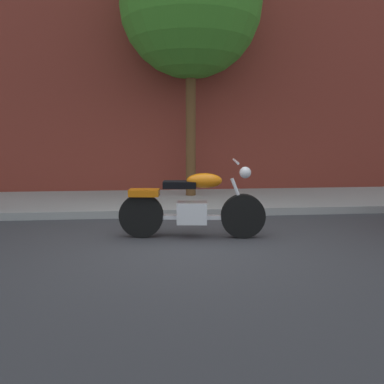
# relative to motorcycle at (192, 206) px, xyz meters

# --- Properties ---
(ground_plane) EXTENTS (60.00, 60.00, 0.00)m
(ground_plane) POSITION_rel_motorcycle_xyz_m (-0.08, -0.26, -0.47)
(ground_plane) COLOR #38383D
(sidewalk) EXTENTS (19.02, 2.46, 0.14)m
(sidewalk) POSITION_rel_motorcycle_xyz_m (-0.08, 2.59, -0.40)
(sidewalk) COLOR #979797
(sidewalk) RESTS_ON ground
(building_facade) EXTENTS (19.02, 0.50, 7.02)m
(building_facade) POSITION_rel_motorcycle_xyz_m (-0.08, 4.07, 3.04)
(building_facade) COLOR maroon
(building_facade) RESTS_ON ground
(motorcycle) EXTENTS (2.16, 0.70, 1.15)m
(motorcycle) POSITION_rel_motorcycle_xyz_m (0.00, 0.00, 0.00)
(motorcycle) COLOR black
(motorcycle) RESTS_ON ground
(street_tree) EXTENTS (2.95, 2.95, 5.60)m
(street_tree) POSITION_rel_motorcycle_xyz_m (0.25, 2.97, 3.65)
(street_tree) COLOR brown
(street_tree) RESTS_ON ground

